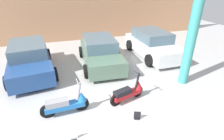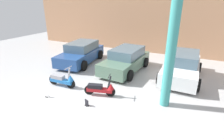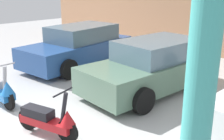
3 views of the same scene
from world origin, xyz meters
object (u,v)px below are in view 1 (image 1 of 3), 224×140
(car_rear_left, at_px, (30,59))
(car_rear_center, at_px, (100,52))
(placard_near_right_scooter, at_px, (137,116))
(scooter_front_left, at_px, (67,103))
(scooter_front_right, at_px, (129,92))
(placard_near_left_scooter, at_px, (73,136))
(car_rear_right, at_px, (152,44))
(support_column_side, at_px, (193,31))

(car_rear_left, xyz_separation_m, car_rear_center, (3.16, -0.06, -0.01))
(car_rear_center, height_order, placard_near_right_scooter, car_rear_center)
(placard_near_right_scooter, bearing_deg, scooter_front_left, 155.08)
(scooter_front_left, relative_size, placard_near_right_scooter, 5.63)
(scooter_front_right, height_order, placard_near_left_scooter, scooter_front_right)
(car_rear_center, distance_m, placard_near_right_scooter, 4.20)
(placard_near_right_scooter, bearing_deg, scooter_front_right, 83.36)
(car_rear_center, height_order, placard_near_left_scooter, car_rear_center)
(car_rear_right, bearing_deg, placard_near_right_scooter, -33.48)
(scooter_front_left, bearing_deg, placard_near_left_scooter, -90.60)
(car_rear_left, distance_m, car_rear_center, 3.16)
(scooter_front_left, bearing_deg, car_rear_center, 57.72)
(support_column_side, bearing_deg, car_rear_left, 154.54)
(car_rear_center, distance_m, car_rear_right, 3.03)
(placard_near_right_scooter, bearing_deg, placard_near_left_scooter, -174.25)
(car_rear_center, bearing_deg, placard_near_left_scooter, -19.03)
(car_rear_right, bearing_deg, placard_near_left_scooter, -46.14)
(scooter_front_left, distance_m, support_column_side, 4.95)
(car_rear_left, bearing_deg, support_column_side, 57.91)
(car_rear_right, distance_m, support_column_side, 3.37)
(car_rear_left, distance_m, car_rear_right, 6.18)
(scooter_front_right, xyz_separation_m, car_rear_center, (-0.18, 3.23, 0.28))
(placard_near_left_scooter, relative_size, placard_near_right_scooter, 1.00)
(car_rear_right, bearing_deg, scooter_front_left, -53.86)
(car_rear_left, height_order, car_rear_right, car_rear_right)
(scooter_front_right, xyz_separation_m, placard_near_left_scooter, (-2.00, -1.13, -0.22))
(support_column_side, bearing_deg, car_rear_right, 85.02)
(scooter_front_right, xyz_separation_m, car_rear_right, (2.84, 3.51, 0.30))
(car_rear_left, xyz_separation_m, car_rear_right, (6.18, 0.22, 0.01))
(scooter_front_right, relative_size, car_rear_right, 0.34)
(car_rear_left, xyz_separation_m, support_column_side, (5.91, -2.81, 1.45))
(scooter_front_left, xyz_separation_m, placard_near_left_scooter, (0.04, -1.09, -0.25))
(scooter_front_left, bearing_deg, car_rear_left, 108.56)
(car_rear_center, xyz_separation_m, placard_near_left_scooter, (-1.82, -4.36, -0.51))
(scooter_front_left, xyz_separation_m, car_rear_center, (1.86, 3.28, 0.26))
(scooter_front_right, relative_size, placard_near_right_scooter, 5.08)
(car_rear_center, relative_size, placard_near_right_scooter, 15.04)
(car_rear_left, bearing_deg, scooter_front_right, 38.77)
(scooter_front_right, distance_m, car_rear_right, 4.53)
(car_rear_left, bearing_deg, car_rear_center, 82.30)
(car_rear_center, xyz_separation_m, car_rear_right, (3.02, 0.28, 0.02))
(car_rear_center, relative_size, placard_near_left_scooter, 15.04)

